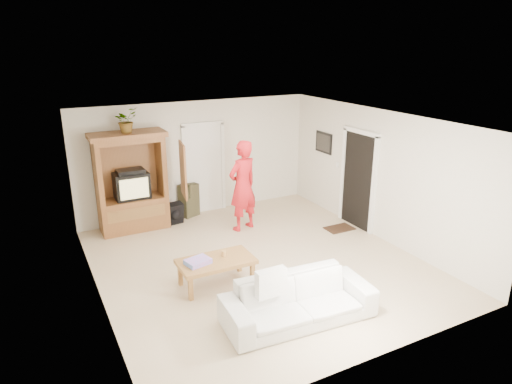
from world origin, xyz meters
TOP-DOWN VIEW (x-y plane):
  - floor at (0.00, 0.00)m, footprint 6.00×6.00m
  - ceiling at (0.00, 0.00)m, footprint 6.00×6.00m
  - wall_back at (0.00, 3.00)m, footprint 5.50×0.00m
  - wall_front at (0.00, -3.00)m, footprint 5.50×0.00m
  - wall_left at (-2.75, 0.00)m, footprint 0.00×6.00m
  - wall_right at (2.75, 0.00)m, footprint 0.00×6.00m
  - armoire at (-1.58, 2.66)m, footprint 1.82×1.14m
  - door_back at (0.15, 2.97)m, footprint 0.85×0.05m
  - doorway_right at (2.73, 0.60)m, footprint 0.05×0.90m
  - framed_picture at (2.73, 1.90)m, footprint 0.03×0.60m
  - doormat at (2.30, 0.60)m, footprint 0.60×0.40m
  - plant at (-1.60, 2.63)m, footprint 0.59×0.57m
  - man at (0.46, 1.58)m, footprint 0.81×0.65m
  - sofa at (-0.31, -1.83)m, footprint 2.25×1.01m
  - coffee_table at (-0.97, -0.36)m, footprint 1.24×0.68m
  - towel at (-1.28, -0.36)m, footprint 0.43×0.36m
  - candle at (-0.80, -0.30)m, footprint 0.08×0.08m
  - backpack_black at (-0.76, 2.54)m, footprint 0.40×0.26m
  - backpack_olive at (-0.30, 2.85)m, footprint 0.48×0.42m

SIDE VIEW (x-z plane):
  - floor at x=0.00m, z-range 0.00..0.00m
  - doormat at x=2.30m, z-range 0.00..0.02m
  - backpack_black at x=-0.76m, z-range 0.00..0.46m
  - sofa at x=-0.31m, z-range 0.00..0.64m
  - backpack_olive at x=-0.30m, z-range 0.00..0.76m
  - coffee_table at x=-0.97m, z-range 0.17..0.63m
  - towel at x=-1.28m, z-range 0.46..0.54m
  - candle at x=-0.80m, z-range 0.46..0.56m
  - armoire at x=-1.58m, z-range -0.14..1.96m
  - man at x=0.46m, z-range 0.00..1.94m
  - door_back at x=0.15m, z-range 0.00..2.04m
  - doorway_right at x=2.73m, z-range 0.00..2.04m
  - wall_back at x=0.00m, z-range -1.45..4.05m
  - wall_front at x=0.00m, z-range -1.45..4.05m
  - wall_left at x=-2.75m, z-range -1.70..4.30m
  - wall_right at x=2.75m, z-range -1.70..4.30m
  - framed_picture at x=2.73m, z-range 1.36..1.84m
  - plant at x=-1.60m, z-range 2.10..2.60m
  - ceiling at x=0.00m, z-range 2.60..2.60m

